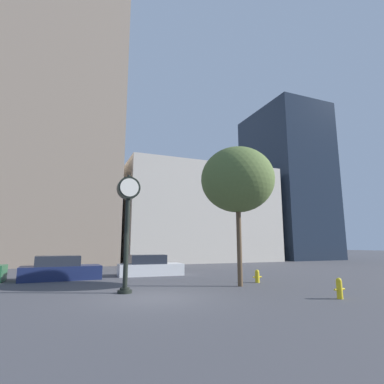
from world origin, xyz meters
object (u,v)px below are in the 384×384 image
Objects in this scene: fire_hydrant_far at (257,276)px; fire_hydrant_near at (339,288)px; street_clock at (128,209)px; car_white at (150,267)px; car_navy at (60,270)px; bare_tree at (237,180)px.

fire_hydrant_near is at bearing -89.54° from fire_hydrant_far.
fire_hydrant_far is at bearing 7.22° from street_clock.
fire_hydrant_near is at bearing -65.81° from car_white.
car_white is at bearing 111.53° from fire_hydrant_near.
car_navy is at bearing 132.69° from fire_hydrant_near.
street_clock is at bearing 148.70° from fire_hydrant_near.
car_white is 8.66m from bare_tree.
car_white reaches higher than fire_hydrant_far.
street_clock reaches higher than car_white.
bare_tree is (5.50, 0.02, 1.76)m from street_clock.
street_clock is at bearing -70.07° from car_navy.
fire_hydrant_near is 6.70m from bare_tree.
fire_hydrant_far is at bearing -31.70° from car_navy.
car_white is 11.92m from fire_hydrant_near.
street_clock reaches higher than car_navy.
street_clock is 7.35m from car_navy.
bare_tree is (-1.61, 4.34, 4.84)m from fire_hydrant_near.
street_clock is at bearing -179.80° from bare_tree.
bare_tree reaches higher than fire_hydrant_near.
car_navy is 6.57× the size of fire_hydrant_far.
car_white is at bearing 112.31° from bare_tree.
fire_hydrant_far is at bearing 90.46° from fire_hydrant_near.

